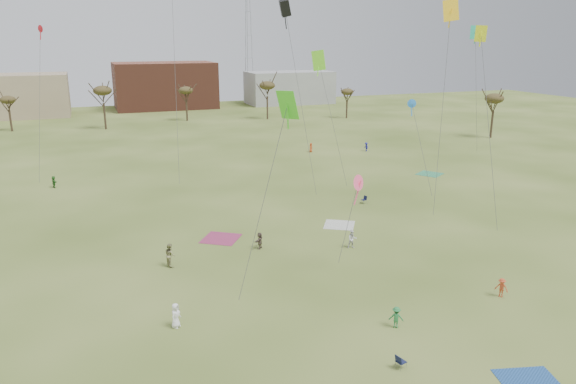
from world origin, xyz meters
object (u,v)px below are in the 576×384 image
object	(u,v)px
radio_tower	(248,34)
flyer_near_center	(396,317)
camp_chair_right	(364,201)
camp_chair_center	(401,364)
flyer_near_left	(176,315)

from	to	relation	value
radio_tower	flyer_near_center	bearing A→B (deg)	-102.35
flyer_near_center	camp_chair_right	size ratio (longest dim) A/B	1.69
radio_tower	camp_chair_center	bearing A→B (deg)	-102.87
flyer_near_center	radio_tower	xyz separation A→B (m)	(27.97, 127.75, 18.48)
flyer_near_left	flyer_near_center	distance (m)	14.38
camp_chair_center	radio_tower	xyz separation A→B (m)	(30.12, 131.81, 18.95)
camp_chair_center	radio_tower	bearing A→B (deg)	-27.19
flyer_near_left	radio_tower	xyz separation A→B (m)	(41.43, 122.69, 18.37)
flyer_near_center	radio_tower	distance (m)	132.07
camp_chair_right	camp_chair_center	bearing A→B (deg)	-38.52
flyer_near_left	camp_chair_center	world-z (taller)	flyer_near_left
flyer_near_left	radio_tower	distance (m)	130.79
camp_chair_center	camp_chair_right	world-z (taller)	same
camp_chair_right	radio_tower	size ratio (longest dim) A/B	0.02
flyer_near_left	radio_tower	size ratio (longest dim) A/B	0.04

